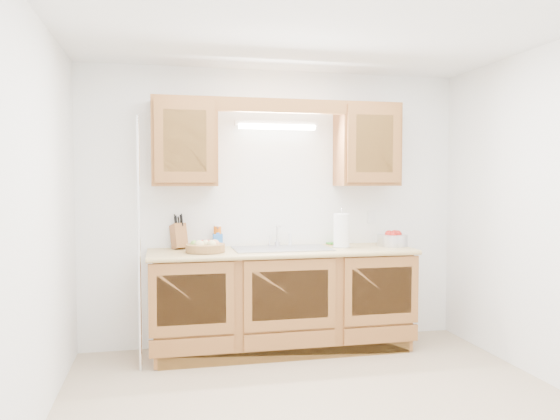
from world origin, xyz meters
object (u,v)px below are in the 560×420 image
object	(u,v)px
fruit_basket	(205,247)
knife_block	(179,236)
apple_bowl	(392,239)
paper_towel	(341,231)

from	to	relation	value
fruit_basket	knife_block	xyz separation A→B (m)	(-0.21, 0.28, 0.07)
fruit_basket	knife_block	distance (m)	0.36
knife_block	apple_bowl	bearing A→B (deg)	-26.70
fruit_basket	apple_bowl	bearing A→B (deg)	2.27
knife_block	paper_towel	size ratio (longest dim) A/B	0.89
paper_towel	apple_bowl	xyz separation A→B (m)	(0.49, 0.01, -0.09)
knife_block	apple_bowl	distance (m)	1.92
apple_bowl	knife_block	bearing A→B (deg)	173.68
fruit_basket	paper_towel	distance (m)	1.22
fruit_basket	paper_towel	size ratio (longest dim) A/B	0.93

